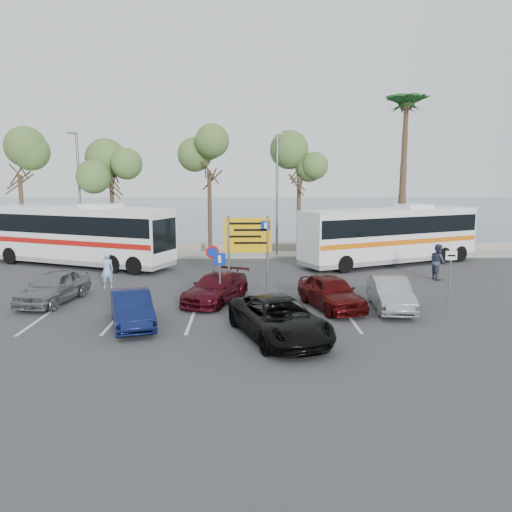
{
  "coord_description": "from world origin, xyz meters",
  "views": [
    {
      "loc": [
        0.84,
        -19.63,
        5.43
      ],
      "look_at": [
        1.36,
        3.0,
        1.76
      ],
      "focal_mm": 35.0,
      "sensor_mm": 36.0,
      "label": 1
    }
  ],
  "objects_px": {
    "street_lamp_left": "(79,188)",
    "car_silver_b": "(390,294)",
    "pedestrian_far": "(438,262)",
    "suv_black": "(279,319)",
    "street_lamp_right": "(277,188)",
    "car_red": "(331,292)",
    "pedestrian_near": "(107,270)",
    "car_maroon": "(216,288)",
    "direction_sign": "(248,241)",
    "coach_bus_right": "(390,237)",
    "coach_bus_left": "(78,237)",
    "car_blue": "(132,309)",
    "car_silver_a": "(53,287)"
  },
  "relations": [
    {
      "from": "street_lamp_left",
      "to": "pedestrian_far",
      "type": "height_order",
      "value": "street_lamp_left"
    },
    {
      "from": "street_lamp_right",
      "to": "coach_bus_right",
      "type": "relative_size",
      "value": 0.68
    },
    {
      "from": "car_silver_b",
      "to": "pedestrian_near",
      "type": "bearing_deg",
      "value": 166.73
    },
    {
      "from": "street_lamp_right",
      "to": "coach_bus_left",
      "type": "xyz_separation_m",
      "value": [
        -12.22,
        -3.02,
        -2.83
      ]
    },
    {
      "from": "car_silver_a",
      "to": "car_silver_b",
      "type": "distance_m",
      "value": 14.25
    },
    {
      "from": "car_silver_b",
      "to": "pedestrian_far",
      "type": "relative_size",
      "value": 2.1
    },
    {
      "from": "coach_bus_left",
      "to": "car_silver_a",
      "type": "height_order",
      "value": "coach_bus_left"
    },
    {
      "from": "street_lamp_left",
      "to": "car_maroon",
      "type": "bearing_deg",
      "value": -51.42
    },
    {
      "from": "car_maroon",
      "to": "car_red",
      "type": "bearing_deg",
      "value": 8.94
    },
    {
      "from": "car_red",
      "to": "pedestrian_near",
      "type": "xyz_separation_m",
      "value": [
        -10.21,
        3.87,
        0.2
      ]
    },
    {
      "from": "coach_bus_right",
      "to": "car_blue",
      "type": "relative_size",
      "value": 3.04
    },
    {
      "from": "street_lamp_left",
      "to": "car_silver_a",
      "type": "xyz_separation_m",
      "value": [
        2.61,
        -12.02,
        -3.9
      ]
    },
    {
      "from": "car_silver_a",
      "to": "suv_black",
      "type": "distance_m",
      "value": 10.63
    },
    {
      "from": "coach_bus_right",
      "to": "car_silver_a",
      "type": "bearing_deg",
      "value": -152.31
    },
    {
      "from": "coach_bus_left",
      "to": "street_lamp_right",
      "type": "bearing_deg",
      "value": 13.87
    },
    {
      "from": "direction_sign",
      "to": "car_silver_b",
      "type": "bearing_deg",
      "value": -28.38
    },
    {
      "from": "coach_bus_left",
      "to": "pedestrian_far",
      "type": "bearing_deg",
      "value": -12.67
    },
    {
      "from": "direction_sign",
      "to": "street_lamp_left",
      "type": "bearing_deg",
      "value": 136.83
    },
    {
      "from": "car_silver_a",
      "to": "car_blue",
      "type": "bearing_deg",
      "value": -29.3
    },
    {
      "from": "street_lamp_left",
      "to": "pedestrian_near",
      "type": "bearing_deg",
      "value": -65.92
    },
    {
      "from": "car_maroon",
      "to": "car_silver_b",
      "type": "xyz_separation_m",
      "value": [
        7.2,
        -1.43,
        0.04
      ]
    },
    {
      "from": "pedestrian_far",
      "to": "suv_black",
      "type": "bearing_deg",
      "value": 131.34
    },
    {
      "from": "direction_sign",
      "to": "car_red",
      "type": "distance_m",
      "value": 4.78
    },
    {
      "from": "coach_bus_right",
      "to": "suv_black",
      "type": "xyz_separation_m",
      "value": [
        -7.77,
        -14.0,
        -1.01
      ]
    },
    {
      "from": "car_silver_a",
      "to": "car_maroon",
      "type": "xyz_separation_m",
      "value": [
        6.98,
        0.0,
        -0.09
      ]
    },
    {
      "from": "street_lamp_right",
      "to": "car_silver_b",
      "type": "relative_size",
      "value": 2.03
    },
    {
      "from": "direction_sign",
      "to": "suv_black",
      "type": "bearing_deg",
      "value": -81.64
    },
    {
      "from": "direction_sign",
      "to": "suv_black",
      "type": "relative_size",
      "value": 0.73
    },
    {
      "from": "coach_bus_right",
      "to": "car_silver_b",
      "type": "height_order",
      "value": "coach_bus_right"
    },
    {
      "from": "street_lamp_left",
      "to": "car_blue",
      "type": "relative_size",
      "value": 2.08
    },
    {
      "from": "pedestrian_near",
      "to": "pedestrian_far",
      "type": "bearing_deg",
      "value": 157.91
    },
    {
      "from": "car_maroon",
      "to": "pedestrian_far",
      "type": "relative_size",
      "value": 2.24
    },
    {
      "from": "direction_sign",
      "to": "car_blue",
      "type": "bearing_deg",
      "value": -129.92
    },
    {
      "from": "car_silver_b",
      "to": "pedestrian_far",
      "type": "distance_m",
      "value": 7.24
    },
    {
      "from": "coach_bus_right",
      "to": "pedestrian_near",
      "type": "xyz_separation_m",
      "value": [
        -15.58,
        -6.32,
        -0.8
      ]
    },
    {
      "from": "street_lamp_right",
      "to": "pedestrian_near",
      "type": "distance_m",
      "value": 13.37
    },
    {
      "from": "coach_bus_left",
      "to": "car_maroon",
      "type": "relative_size",
      "value": 2.9
    },
    {
      "from": "car_maroon",
      "to": "pedestrian_near",
      "type": "bearing_deg",
      "value": 176.57
    },
    {
      "from": "direction_sign",
      "to": "pedestrian_near",
      "type": "xyz_separation_m",
      "value": [
        -6.83,
        0.98,
        -1.53
      ]
    },
    {
      "from": "car_silver_a",
      "to": "car_silver_b",
      "type": "bearing_deg",
      "value": 4.68
    },
    {
      "from": "street_lamp_right",
      "to": "car_red",
      "type": "height_order",
      "value": "street_lamp_right"
    },
    {
      "from": "car_maroon",
      "to": "car_red",
      "type": "height_order",
      "value": "car_red"
    },
    {
      "from": "coach_bus_left",
      "to": "car_silver_b",
      "type": "xyz_separation_m",
      "value": [
        16.01,
        -10.43,
        -1.11
      ]
    },
    {
      "from": "direction_sign",
      "to": "suv_black",
      "type": "distance_m",
      "value": 6.99
    },
    {
      "from": "street_lamp_left",
      "to": "car_silver_b",
      "type": "xyz_separation_m",
      "value": [
        16.79,
        -13.45,
        -3.95
      ]
    },
    {
      "from": "car_silver_b",
      "to": "pedestrian_near",
      "type": "height_order",
      "value": "pedestrian_near"
    },
    {
      "from": "coach_bus_left",
      "to": "car_silver_a",
      "type": "relative_size",
      "value": 2.97
    },
    {
      "from": "pedestrian_near",
      "to": "street_lamp_left",
      "type": "bearing_deg",
      "value": -94.03
    },
    {
      "from": "car_blue",
      "to": "car_red",
      "type": "relative_size",
      "value": 0.95
    },
    {
      "from": "street_lamp_left",
      "to": "car_silver_b",
      "type": "height_order",
      "value": "street_lamp_left"
    }
  ]
}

